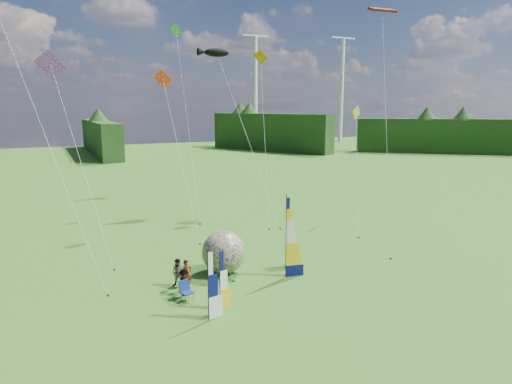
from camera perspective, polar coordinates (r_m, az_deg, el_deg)
name	(u,v)px	position (r m, az deg, el deg)	size (l,w,h in m)	color
ground	(305,304)	(25.19, 6.12, -13.77)	(220.00, 220.00, 0.00)	#3D7B2B
treeline_ring	(306,232)	(23.82, 6.31, -4.97)	(210.00, 210.00, 8.00)	#2D4A21
turbine_left	(341,91)	(140.97, 10.64, 12.35)	(8.00, 1.20, 30.00)	silver
turbine_right	(255,90)	(134.33, -0.08, 12.62)	(8.00, 1.20, 30.00)	silver
feather_banner_main	(286,238)	(27.94, 3.77, -5.76)	(1.35, 0.10, 5.01)	#0A0E50
side_banner_left	(220,281)	(23.83, -4.53, -11.06)	(0.89, 0.10, 3.18)	yellow
side_banner_far	(208,287)	(22.77, -5.99, -11.72)	(1.03, 0.10, 3.49)	white
bol_inflatable	(223,252)	(28.98, -4.09, -7.52)	(2.73, 2.73, 2.73)	#0F0775
spectator_a	(187,274)	(26.98, -8.64, -10.15)	(0.63, 0.41, 1.73)	#66594C
spectator_b	(178,273)	(27.36, -9.67, -9.93)	(0.82, 0.40, 1.68)	#66594C
spectator_c	(184,282)	(26.12, -8.97, -11.10)	(0.99, 0.37, 1.54)	#66594C
spectator_d	(210,261)	(29.30, -5.76, -8.54)	(0.92, 0.37, 1.57)	#66594C
camp_chair	(187,291)	(25.46, -8.62, -12.15)	(0.66, 0.66, 1.15)	navy
kite_whale	(246,125)	(43.40, -1.32, 8.42)	(4.07, 15.52, 17.40)	black
kite_rainbow_delta	(80,149)	(33.11, -21.15, 5.02)	(6.22, 11.15, 15.10)	red
kite_parafoil	(387,112)	(35.17, 16.06, 9.53)	(7.91, 10.75, 19.90)	#BA1F0A
small_kite_red	(180,149)	(37.24, -9.46, 5.29)	(3.24, 9.84, 14.00)	red
small_kite_orange	(265,131)	(42.05, 1.09, 7.63)	(5.39, 10.38, 16.35)	orange
small_kite_yellow	(358,164)	(40.35, 12.59, 3.42)	(6.55, 8.75, 10.98)	yellow
small_kite_pink	(47,133)	(28.13, -24.62, 6.70)	(7.03, 8.35, 17.84)	pink
small_kite_green	(187,115)	(44.89, -8.61, 9.54)	(3.46, 12.47, 19.22)	green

